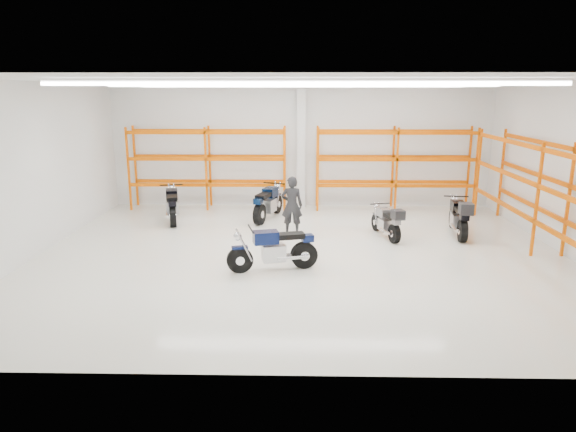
{
  "coord_description": "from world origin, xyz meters",
  "views": [
    {
      "loc": [
        -0.08,
        -13.07,
        4.28
      ],
      "look_at": [
        -0.37,
        0.5,
        0.93
      ],
      "focal_mm": 32.0,
      "sensor_mm": 36.0,
      "label": 1
    }
  ],
  "objects_px": {
    "motorcycle_back_d": "(459,218)",
    "standing_man": "(292,205)",
    "motorcycle_main": "(277,250)",
    "motorcycle_back_c": "(388,222)",
    "motorcycle_back_a": "(172,206)",
    "motorcycle_back_b": "(267,204)",
    "structural_column": "(301,146)"
  },
  "relations": [
    {
      "from": "motorcycle_main",
      "to": "standing_man",
      "type": "distance_m",
      "value": 3.31
    },
    {
      "from": "motorcycle_main",
      "to": "motorcycle_back_a",
      "type": "xyz_separation_m",
      "value": [
        -3.67,
        4.68,
        0.02
      ]
    },
    {
      "from": "standing_man",
      "to": "motorcycle_back_d",
      "type": "bearing_deg",
      "value": -179.11
    },
    {
      "from": "motorcycle_main",
      "to": "motorcycle_back_b",
      "type": "height_order",
      "value": "motorcycle_back_b"
    },
    {
      "from": "motorcycle_back_b",
      "to": "motorcycle_back_c",
      "type": "bearing_deg",
      "value": -30.71
    },
    {
      "from": "motorcycle_back_b",
      "to": "standing_man",
      "type": "height_order",
      "value": "standing_man"
    },
    {
      "from": "motorcycle_back_c",
      "to": "motorcycle_back_d",
      "type": "bearing_deg",
      "value": 6.44
    },
    {
      "from": "motorcycle_back_a",
      "to": "motorcycle_back_c",
      "type": "bearing_deg",
      "value": -15.22
    },
    {
      "from": "motorcycle_back_a",
      "to": "motorcycle_back_c",
      "type": "relative_size",
      "value": 1.17
    },
    {
      "from": "motorcycle_main",
      "to": "motorcycle_back_d",
      "type": "height_order",
      "value": "motorcycle_back_d"
    },
    {
      "from": "motorcycle_back_b",
      "to": "structural_column",
      "type": "relative_size",
      "value": 0.51
    },
    {
      "from": "motorcycle_back_d",
      "to": "standing_man",
      "type": "height_order",
      "value": "standing_man"
    },
    {
      "from": "motorcycle_main",
      "to": "motorcycle_back_c",
      "type": "height_order",
      "value": "motorcycle_main"
    },
    {
      "from": "motorcycle_main",
      "to": "motorcycle_back_b",
      "type": "relative_size",
      "value": 0.96
    },
    {
      "from": "motorcycle_back_c",
      "to": "standing_man",
      "type": "distance_m",
      "value": 2.89
    },
    {
      "from": "motorcycle_back_b",
      "to": "motorcycle_back_d",
      "type": "distance_m",
      "value": 6.15
    },
    {
      "from": "motorcycle_back_b",
      "to": "motorcycle_back_d",
      "type": "height_order",
      "value": "motorcycle_back_d"
    },
    {
      "from": "motorcycle_back_b",
      "to": "motorcycle_back_c",
      "type": "distance_m",
      "value": 4.27
    },
    {
      "from": "motorcycle_main",
      "to": "standing_man",
      "type": "relative_size",
      "value": 1.24
    },
    {
      "from": "standing_man",
      "to": "motorcycle_back_c",
      "type": "bearing_deg",
      "value": 174.16
    },
    {
      "from": "motorcycle_main",
      "to": "motorcycle_back_b",
      "type": "distance_m",
      "value": 5.03
    },
    {
      "from": "motorcycle_back_b",
      "to": "standing_man",
      "type": "distance_m",
      "value": 1.95
    },
    {
      "from": "motorcycle_back_c",
      "to": "standing_man",
      "type": "bearing_deg",
      "value": 170.87
    },
    {
      "from": "motorcycle_back_b",
      "to": "motorcycle_back_c",
      "type": "relative_size",
      "value": 1.17
    },
    {
      "from": "motorcycle_back_c",
      "to": "motorcycle_back_d",
      "type": "height_order",
      "value": "motorcycle_back_d"
    },
    {
      "from": "motorcycle_main",
      "to": "standing_man",
      "type": "xyz_separation_m",
      "value": [
        0.32,
        3.28,
        0.37
      ]
    },
    {
      "from": "motorcycle_back_d",
      "to": "motorcycle_back_a",
      "type": "bearing_deg",
      "value": 169.84
    },
    {
      "from": "motorcycle_back_a",
      "to": "motorcycle_back_b",
      "type": "height_order",
      "value": "motorcycle_back_b"
    },
    {
      "from": "motorcycle_main",
      "to": "motorcycle_back_c",
      "type": "xyz_separation_m",
      "value": [
        3.14,
        2.82,
        -0.03
      ]
    },
    {
      "from": "motorcycle_main",
      "to": "motorcycle_back_a",
      "type": "bearing_deg",
      "value": 128.13
    },
    {
      "from": "structural_column",
      "to": "motorcycle_back_b",
      "type": "bearing_deg",
      "value": -118.84
    },
    {
      "from": "motorcycle_back_a",
      "to": "motorcycle_back_c",
      "type": "xyz_separation_m",
      "value": [
        6.82,
        -1.85,
        -0.05
      ]
    }
  ]
}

